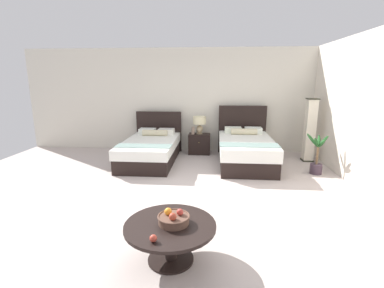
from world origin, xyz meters
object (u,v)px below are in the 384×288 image
object	(u,v)px
bed_near_corner	(245,149)
bed_near_window	(151,149)
potted_palm	(317,160)
table_lamp	(200,122)
fruit_bowl	(174,218)
vase	(193,131)
coffee_table	(170,233)
floor_lamp_corner	(310,130)
loose_apple	(153,238)
nightstand	(199,144)

from	to	relation	value
bed_near_corner	bed_near_window	bearing A→B (deg)	179.96
bed_near_window	potted_palm	distance (m)	3.70
table_lamp	fruit_bowl	world-z (taller)	table_lamp
vase	coffee_table	world-z (taller)	vase
bed_near_corner	fruit_bowl	size ratio (longest dim) A/B	6.22
bed_near_window	floor_lamp_corner	distance (m)	3.82
table_lamp	floor_lamp_corner	bearing A→B (deg)	-10.23
coffee_table	loose_apple	xyz separation A→B (m)	(-0.11, -0.34, 0.14)
bed_near_corner	nightstand	xyz separation A→B (m)	(-1.12, 0.80, -0.07)
bed_near_window	loose_apple	bearing A→B (deg)	-76.75
vase	potted_palm	distance (m)	3.05
coffee_table	floor_lamp_corner	world-z (taller)	floor_lamp_corner
fruit_bowl	floor_lamp_corner	xyz separation A→B (m)	(2.67, 4.05, 0.26)
fruit_bowl	bed_near_corner	bearing A→B (deg)	72.95
bed_near_window	coffee_table	size ratio (longest dim) A/B	2.22
vase	coffee_table	distance (m)	4.50
bed_near_window	loose_apple	world-z (taller)	bed_near_window
vase	loose_apple	size ratio (longest dim) A/B	2.68
nightstand	loose_apple	size ratio (longest dim) A/B	7.93
bed_near_window	coffee_table	world-z (taller)	bed_near_window
fruit_bowl	table_lamp	bearing A→B (deg)	89.72
bed_near_window	fruit_bowl	xyz separation A→B (m)	(1.10, -3.72, 0.19)
table_lamp	potted_palm	size ratio (longest dim) A/B	0.54
bed_near_window	fruit_bowl	distance (m)	3.88
table_lamp	fruit_bowl	bearing A→B (deg)	-90.28
nightstand	vase	size ratio (longest dim) A/B	2.96
loose_apple	floor_lamp_corner	distance (m)	5.24
bed_near_window	table_lamp	xyz separation A→B (m)	(1.12, 0.82, 0.54)
bed_near_window	coffee_table	bearing A→B (deg)	-74.08
coffee_table	fruit_bowl	xyz separation A→B (m)	(0.04, 0.02, 0.16)
bed_near_window	nightstand	distance (m)	1.38
loose_apple	floor_lamp_corner	world-z (taller)	floor_lamp_corner
coffee_table	floor_lamp_corner	distance (m)	4.91
table_lamp	vase	distance (m)	0.28
bed_near_corner	coffee_table	distance (m)	3.91
bed_near_corner	nightstand	bearing A→B (deg)	144.41
nightstand	table_lamp	size ratio (longest dim) A/B	1.23
bed_near_window	floor_lamp_corner	world-z (taller)	floor_lamp_corner
bed_near_corner	fruit_bowl	bearing A→B (deg)	-107.05
bed_near_corner	table_lamp	world-z (taller)	bed_near_corner
bed_near_window	table_lamp	world-z (taller)	bed_near_window
bed_near_corner	loose_apple	xyz separation A→B (m)	(-1.28, -4.07, 0.13)
vase	loose_apple	distance (m)	4.83
fruit_bowl	potted_palm	distance (m)	4.00
bed_near_corner	loose_apple	bearing A→B (deg)	-107.46
nightstand	coffee_table	distance (m)	4.53
table_lamp	vase	world-z (taller)	table_lamp
vase	fruit_bowl	bearing A→B (deg)	-88.11
bed_near_corner	nightstand	world-z (taller)	bed_near_corner
loose_apple	floor_lamp_corner	bearing A→B (deg)	57.45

